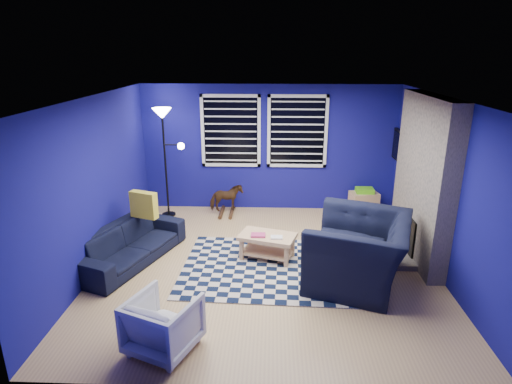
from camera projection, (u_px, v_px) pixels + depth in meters
floor at (266, 265)px, 6.50m from camera, size 5.00×5.00×0.00m
ceiling at (268, 98)px, 5.71m from camera, size 5.00×5.00×0.00m
wall_back at (269, 149)px, 8.47m from camera, size 5.00×0.00×5.00m
wall_left at (95, 185)px, 6.20m from camera, size 0.00×5.00×5.00m
wall_right at (445, 189)px, 6.01m from camera, size 0.00×5.00×5.00m
fireplace at (422, 182)px, 6.50m from camera, size 0.65×2.00×2.50m
window_left at (231, 131)px, 8.35m from camera, size 1.17×0.06×1.42m
window_right at (297, 132)px, 8.30m from camera, size 1.17×0.06×1.42m
tv at (402, 148)px, 7.86m from camera, size 0.07×1.00×0.58m
rug at (267, 267)px, 6.42m from camera, size 2.57×2.09×0.02m
sofa at (130, 244)px, 6.55m from camera, size 2.12×1.41×0.58m
armchair_big at (359, 251)px, 5.90m from camera, size 1.80×1.69×0.95m
armchair_bent at (163, 324)px, 4.59m from camera, size 0.89×0.90×0.63m
rocking_horse at (226, 198)px, 8.42m from camera, size 0.50×0.69×0.53m
coffee_table at (267, 241)px, 6.61m from camera, size 0.95×0.71×0.42m
cabinet at (364, 202)px, 8.48m from camera, size 0.59×0.45×0.53m
floor_lamp at (164, 129)px, 7.92m from camera, size 0.57×0.35×2.10m
throw_pillow at (144, 205)px, 6.75m from camera, size 0.46×0.28×0.42m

